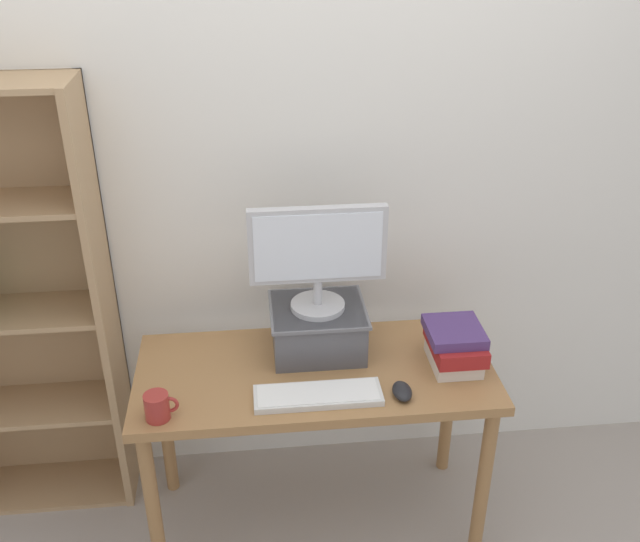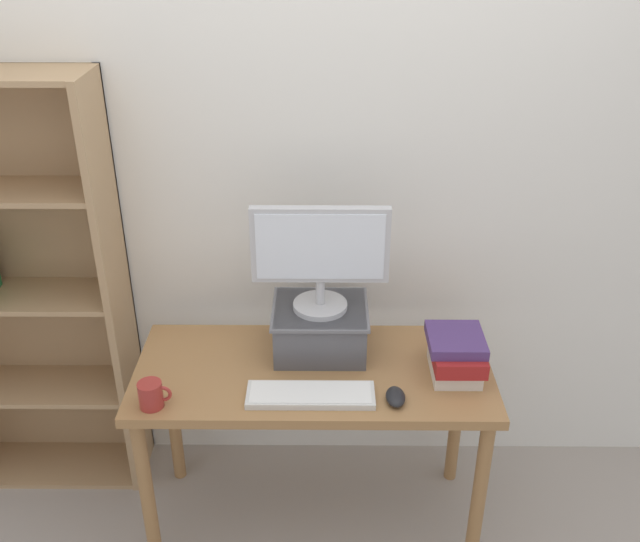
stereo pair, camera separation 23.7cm
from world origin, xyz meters
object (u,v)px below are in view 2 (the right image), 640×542
object	(u,v)px
bookshelf_unit	(21,291)
computer_monitor	(320,254)
computer_mouse	(395,397)
coffee_mug	(151,395)
keyboard	(311,395)
book_stack	(456,354)
riser_box	(320,327)
desk	(313,390)

from	to	relation	value
bookshelf_unit	computer_monitor	distance (m)	1.19
computer_mouse	coffee_mug	world-z (taller)	coffee_mug
computer_monitor	keyboard	distance (m)	0.48
computer_monitor	coffee_mug	size ratio (longest dim) A/B	4.33
computer_monitor	coffee_mug	xyz separation A→B (m)	(-0.54, -0.33, -0.34)
computer_monitor	book_stack	bearing A→B (deg)	-16.73
bookshelf_unit	keyboard	distance (m)	1.22
riser_box	computer_mouse	bearing A→B (deg)	-50.85
computer_monitor	computer_mouse	size ratio (longest dim) A/B	4.54
bookshelf_unit	computer_mouse	distance (m)	1.48
computer_monitor	computer_mouse	world-z (taller)	computer_monitor
bookshelf_unit	coffee_mug	size ratio (longest dim) A/B	15.52
riser_box	coffee_mug	xyz separation A→B (m)	(-0.54, -0.34, -0.05)
bookshelf_unit	riser_box	size ratio (longest dim) A/B	4.95
bookshelf_unit	book_stack	xyz separation A→B (m)	(1.61, -0.32, -0.06)
keyboard	computer_mouse	world-z (taller)	computer_mouse
computer_mouse	coffee_mug	size ratio (longest dim) A/B	0.95
keyboard	computer_mouse	bearing A→B (deg)	-3.19
computer_mouse	desk	bearing A→B (deg)	146.51
desk	book_stack	distance (m)	0.52
riser_box	coffee_mug	size ratio (longest dim) A/B	3.14
computer_mouse	book_stack	distance (m)	0.28
desk	book_stack	size ratio (longest dim) A/B	5.14
coffee_mug	keyboard	bearing A→B (deg)	5.12
riser_box	keyboard	world-z (taller)	riser_box
desk	computer_monitor	world-z (taller)	computer_monitor
computer_mouse	bookshelf_unit	bearing A→B (deg)	160.77
coffee_mug	bookshelf_unit	bearing A→B (deg)	139.39
keyboard	bookshelf_unit	bearing A→B (deg)	157.12
desk	keyboard	xyz separation A→B (m)	(-0.01, -0.16, 0.11)
bookshelf_unit	riser_box	distance (m)	1.16
keyboard	coffee_mug	size ratio (longest dim) A/B	3.88
computer_monitor	book_stack	distance (m)	0.58
book_stack	computer_monitor	bearing A→B (deg)	163.27
desk	riser_box	distance (m)	0.23
bookshelf_unit	riser_box	xyz separation A→B (m)	(1.14, -0.18, -0.04)
riser_box	book_stack	xyz separation A→B (m)	(0.47, -0.14, -0.02)
bookshelf_unit	coffee_mug	xyz separation A→B (m)	(0.60, -0.52, -0.09)
desk	computer_mouse	xyz separation A→B (m)	(0.27, -0.18, 0.11)
bookshelf_unit	book_stack	distance (m)	1.64
riser_box	book_stack	world-z (taller)	riser_box
bookshelf_unit	coffee_mug	bearing A→B (deg)	-40.61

